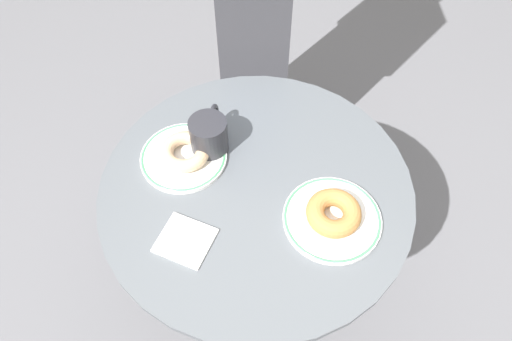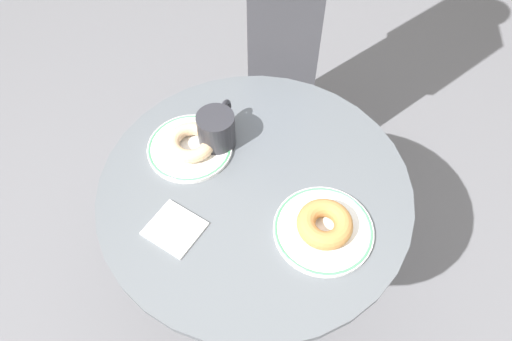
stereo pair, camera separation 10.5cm
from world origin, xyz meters
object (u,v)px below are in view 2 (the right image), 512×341
donut_glazed (191,142)px  coffee_mug (217,129)px  donut_old_fashioned (325,224)px  plate_left (190,147)px  paper_napkin (175,229)px  cafe_table (255,237)px  plate_right (323,230)px

donut_glazed → coffee_mug: (0.04, 0.06, 0.02)m
donut_glazed → donut_old_fashioned: donut_old_fashioned is taller
plate_left → paper_napkin: 0.22m
plate_left → donut_old_fashioned: size_ratio=1.73×
cafe_table → coffee_mug: 0.34m
plate_left → paper_napkin: size_ratio=1.87×
plate_left → donut_old_fashioned: (0.38, 0.00, 0.03)m
paper_napkin → donut_old_fashioned: bearing=35.8°
cafe_table → donut_old_fashioned: size_ratio=6.19×
cafe_table → plate_right: 0.33m
plate_left → donut_glazed: (0.01, 0.00, 0.02)m
coffee_mug → cafe_table: bearing=-18.0°
donut_glazed → paper_napkin: (0.11, -0.19, -0.03)m
plate_left → paper_napkin: bearing=-57.3°
donut_glazed → donut_old_fashioned: (0.37, -0.00, 0.00)m
plate_left → donut_glazed: 0.02m
plate_right → coffee_mug: size_ratio=1.65×
cafe_table → plate_left: (-0.19, -0.01, 0.27)m
cafe_table → plate_right: (0.19, -0.01, 0.27)m
paper_napkin → plate_right: bearing=35.8°
coffee_mug → plate_left: bearing=-125.4°
plate_left → plate_right: same height
plate_right → donut_old_fashioned: size_ratio=1.81×
donut_glazed → cafe_table: bearing=2.5°
plate_left → donut_old_fashioned: bearing=0.2°
donut_old_fashioned → paper_napkin: (-0.26, -0.19, -0.03)m
cafe_table → paper_napkin: (-0.07, -0.20, 0.26)m
coffee_mug → paper_napkin: bearing=-72.2°
plate_right → donut_glazed: bearing=179.9°
coffee_mug → donut_glazed: bearing=-122.4°
cafe_table → plate_left: bearing=-177.1°
cafe_table → donut_old_fashioned: 0.35m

